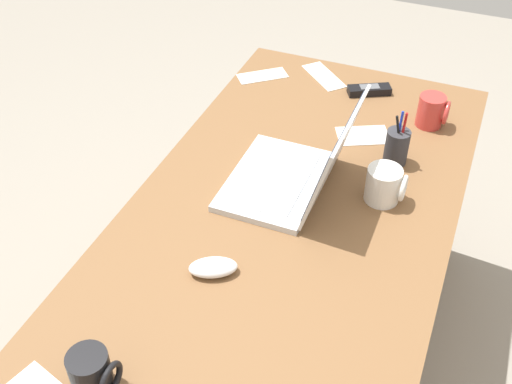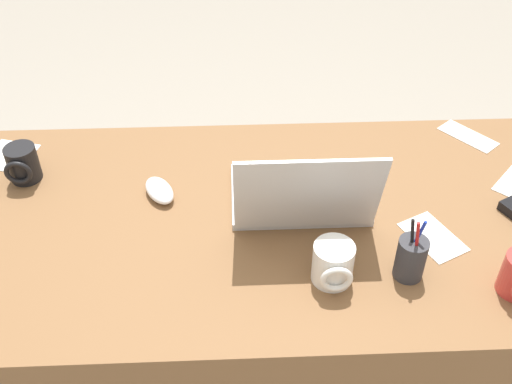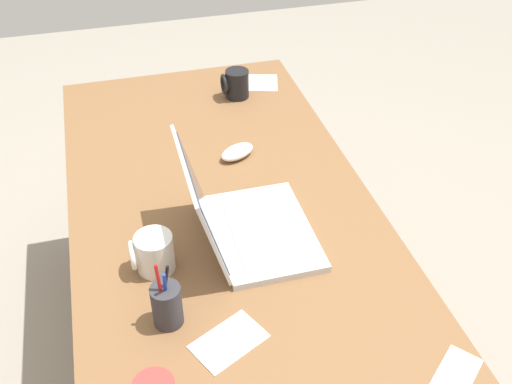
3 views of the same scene
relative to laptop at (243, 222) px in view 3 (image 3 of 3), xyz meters
The scene contains 10 objects.
ground_plane 0.77m from the laptop, ahead, with size 6.00×6.00×0.00m, color gray.
desk 0.42m from the laptop, ahead, with size 1.59×0.78×0.70m, color brown.
laptop is the anchor object (origin of this frame).
computer_mouse 0.35m from the laptop, 11.51° to the right, with size 0.06×0.11×0.03m, color white.
coffee_mug_tall 0.70m from the laptop, 12.36° to the right, with size 0.08×0.09×0.09m.
coffee_mug_spare 0.22m from the laptop, 101.38° to the left, with size 0.09×0.10×0.09m.
pen_holder 0.30m from the laptop, 134.32° to the left, with size 0.06×0.06×0.16m.
paper_note_near_laptop 0.32m from the laptop, 160.49° to the left, with size 0.09×0.15×0.00m, color white.
paper_note_left 0.58m from the laptop, 150.02° to the right, with size 0.07×0.16×0.00m, color white.
paper_note_front 0.80m from the laptop, 18.19° to the right, with size 0.12×0.13×0.00m, color white.
Camera 3 is at (-1.18, 0.24, 1.70)m, focal length 42.33 mm.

